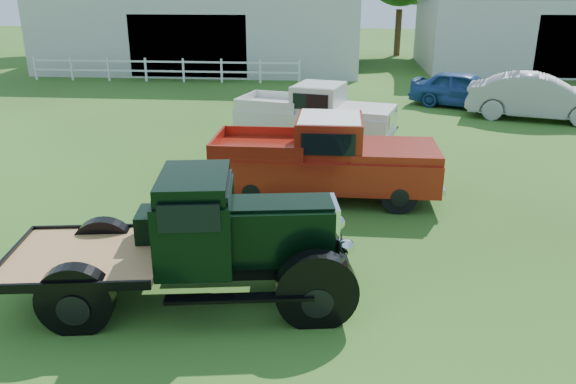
# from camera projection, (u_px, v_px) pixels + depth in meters

# --- Properties ---
(ground) EXTENTS (120.00, 120.00, 0.00)m
(ground) POSITION_uv_depth(u_px,v_px,m) (270.00, 271.00, 9.81)
(ground) COLOR #294716
(shed_left) EXTENTS (18.80, 10.20, 5.60)m
(shed_left) POSITION_uv_depth(u_px,v_px,m) (208.00, 19.00, 33.75)
(shed_left) COLOR #9B9A8E
(shed_left) RESTS_ON ground
(shed_right) EXTENTS (16.80, 9.20, 5.20)m
(shed_right) POSITION_uv_depth(u_px,v_px,m) (563.00, 24.00, 32.90)
(shed_right) COLOR #9B9A8E
(shed_right) RESTS_ON ground
(fence_rail) EXTENTS (14.20, 0.16, 1.20)m
(fence_rail) POSITION_uv_depth(u_px,v_px,m) (165.00, 70.00, 28.99)
(fence_rail) COLOR white
(fence_rail) RESTS_ON ground
(vintage_flatbed) EXTENTS (5.51, 2.84, 2.08)m
(vintage_flatbed) POSITION_uv_depth(u_px,v_px,m) (191.00, 239.00, 8.63)
(vintage_flatbed) COLOR black
(vintage_flatbed) RESTS_ON ground
(red_pickup) EXTENTS (5.35, 2.06, 1.95)m
(red_pickup) POSITION_uv_depth(u_px,v_px,m) (324.00, 157.00, 12.96)
(red_pickup) COLOR maroon
(red_pickup) RESTS_ON ground
(white_pickup) EXTENTS (5.34, 3.13, 1.84)m
(white_pickup) POSITION_uv_depth(u_px,v_px,m) (315.00, 115.00, 17.49)
(white_pickup) COLOR silver
(white_pickup) RESTS_ON ground
(misc_car_blue) EXTENTS (4.62, 3.36, 1.46)m
(misc_car_blue) POSITION_uv_depth(u_px,v_px,m) (464.00, 89.00, 22.83)
(misc_car_blue) COLOR navy
(misc_car_blue) RESTS_ON ground
(misc_car_grey) EXTENTS (5.34, 3.10, 1.66)m
(misc_car_grey) POSITION_uv_depth(u_px,v_px,m) (538.00, 97.00, 20.69)
(misc_car_grey) COLOR gray
(misc_car_grey) RESTS_ON ground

